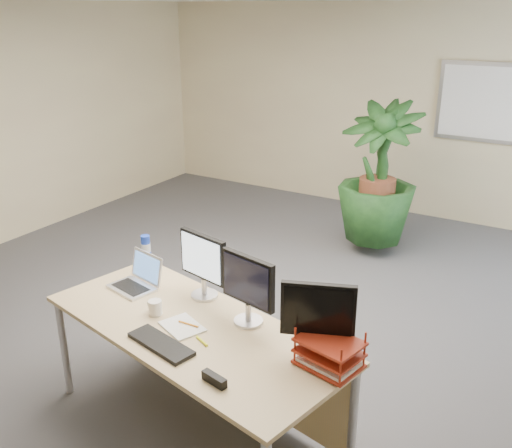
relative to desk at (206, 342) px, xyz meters
The scene contains 17 objects.
floor 1.10m from the desk, 115.70° to the left, with size 8.00×8.00×0.00m, color #4A4B50.
back_wall 4.90m from the desk, 94.72° to the left, with size 7.00×0.04×2.70m, color #CCB690.
whiteboard 4.95m from the desk, 80.51° to the left, with size 1.30×0.04×0.95m.
desk is the anchor object (origin of this frame).
floor_plant 3.32m from the desk, 90.80° to the left, with size 0.84×0.84×1.50m, color #133415.
monitor_left 0.53m from the desk, 126.97° to the left, with size 0.41×0.18×0.45m.
monitor_right 0.51m from the desk, 22.96° to the left, with size 0.41×0.18×0.45m.
monitor_dark 0.89m from the desk, ahead, with size 0.40×0.19×0.46m.
laptop 0.72m from the desk, 168.90° to the left, with size 0.37×0.34×0.23m.
keyboard 0.42m from the desk, 97.20° to the right, with size 0.45×0.15×0.03m, color black.
coffee_mug 0.40m from the desk, 160.54° to the right, with size 0.13×0.09×0.10m.
spiral_notebook 0.24m from the desk, 113.85° to the right, with size 0.27×0.20×0.01m, color white.
orange_pen 0.22m from the desk, 108.41° to the right, with size 0.01×0.01×0.14m, color orange.
yellow_highlighter 0.31m from the desk, 58.91° to the right, with size 0.02×0.02×0.12m, color #F9FF1A.
water_bottle 0.92m from the desk, 155.49° to the left, with size 0.07×0.07×0.28m.
letter_tray 0.91m from the desk, ahead, with size 0.38×0.32×0.16m.
stapler 0.69m from the desk, 50.38° to the right, with size 0.16×0.04×0.05m, color black.
Camera 1 is at (2.28, -3.37, 2.63)m, focal length 40.00 mm.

